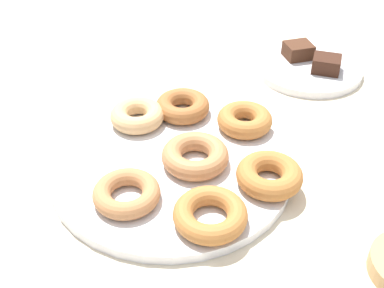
{
  "coord_description": "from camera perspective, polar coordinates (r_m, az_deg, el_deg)",
  "views": [
    {
      "loc": [
        0.54,
        0.01,
        0.46
      ],
      "look_at": [
        0.0,
        0.03,
        0.04
      ],
      "focal_mm": 45.35,
      "sensor_mm": 36.0,
      "label": 1
    }
  ],
  "objects": [
    {
      "name": "ground_plane",
      "position": [
        0.71,
        -2.42,
        -2.92
      ],
      "size": [
        2.4,
        2.4,
        0.0
      ],
      "primitive_type": "plane",
      "color": "beige"
    },
    {
      "name": "donut_plate",
      "position": [
        0.71,
        -2.44,
        -2.46
      ],
      "size": [
        0.35,
        0.35,
        0.01
      ],
      "primitive_type": "cylinder",
      "color": "silver",
      "rests_on": "ground_plane"
    },
    {
      "name": "donut_0",
      "position": [
        0.69,
        0.38,
        -1.38
      ],
      "size": [
        0.13,
        0.13,
        0.03
      ],
      "primitive_type": "torus",
      "rotation": [
        0.0,
        0.0,
        3.56
      ],
      "color": "#B27547",
      "rests_on": "donut_plate"
    },
    {
      "name": "donut_1",
      "position": [
        0.79,
        -1.11,
        4.48
      ],
      "size": [
        0.11,
        0.11,
        0.03
      ],
      "primitive_type": "torus",
      "rotation": [
        0.0,
        0.0,
        0.26
      ],
      "color": "#995B2D",
      "rests_on": "donut_plate"
    },
    {
      "name": "donut_2",
      "position": [
        0.66,
        9.08,
        -3.65
      ],
      "size": [
        0.1,
        0.1,
        0.03
      ],
      "primitive_type": "torus",
      "rotation": [
        0.0,
        0.0,
        3.03
      ],
      "color": "#AD6B33",
      "rests_on": "donut_plate"
    },
    {
      "name": "donut_3",
      "position": [
        0.77,
        -6.45,
        3.36
      ],
      "size": [
        0.11,
        0.11,
        0.03
      ],
      "primitive_type": "torus",
      "rotation": [
        0.0,
        0.0,
        5.15
      ],
      "color": "tan",
      "rests_on": "donut_plate"
    },
    {
      "name": "donut_4",
      "position": [
        0.6,
        2.15,
        -8.29
      ],
      "size": [
        0.13,
        0.13,
        0.03
      ],
      "primitive_type": "torus",
      "rotation": [
        0.0,
        0.0,
        3.64
      ],
      "color": "#AD6B33",
      "rests_on": "donut_plate"
    },
    {
      "name": "donut_5",
      "position": [
        0.64,
        -7.7,
        -5.77
      ],
      "size": [
        0.12,
        0.12,
        0.02
      ],
      "primitive_type": "torus",
      "rotation": [
        0.0,
        0.0,
        3.64
      ],
      "color": "#B27547",
      "rests_on": "donut_plate"
    },
    {
      "name": "donut_6",
      "position": [
        0.76,
        6.21,
        2.85
      ],
      "size": [
        0.11,
        0.11,
        0.03
      ],
      "primitive_type": "torus",
      "rotation": [
        0.0,
        0.0,
        0.37
      ],
      "color": "#AD6B33",
      "rests_on": "donut_plate"
    },
    {
      "name": "cake_plate",
      "position": [
        0.97,
        13.47,
        8.71
      ],
      "size": [
        0.2,
        0.2,
        0.01
      ],
      "primitive_type": "cylinder",
      "color": "silver",
      "rests_on": "ground_plane"
    },
    {
      "name": "brownie_near",
      "position": [
        0.98,
        12.37,
        10.69
      ],
      "size": [
        0.06,
        0.06,
        0.03
      ],
      "primitive_type": "cube",
      "rotation": [
        0.0,
        0.0,
        0.23
      ],
      "color": "#472819",
      "rests_on": "cake_plate"
    },
    {
      "name": "brownie_far",
      "position": [
        0.94,
        15.52,
        9.05
      ],
      "size": [
        0.06,
        0.06,
        0.03
      ],
      "primitive_type": "cube",
      "rotation": [
        0.0,
        0.0,
        -0.33
      ],
      "color": "#381E14",
      "rests_on": "cake_plate"
    }
  ]
}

